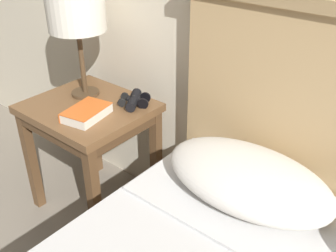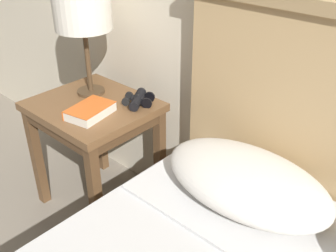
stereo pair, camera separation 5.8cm
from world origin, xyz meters
The scene contains 4 objects.
nightstand centered at (-0.49, 0.75, 0.49)m, with size 0.53×0.47×0.57m.
table_lamp centered at (-0.59, 0.82, 0.97)m, with size 0.25×0.25×0.50m.
book_on_nightstand centered at (-0.41, 0.67, 0.60)m, with size 0.17×0.22×0.04m.
binoculars_pair centered at (-0.33, 0.89, 0.60)m, with size 0.16×0.16×0.05m.
Camera 1 is at (0.79, -0.24, 1.38)m, focal length 42.00 mm.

